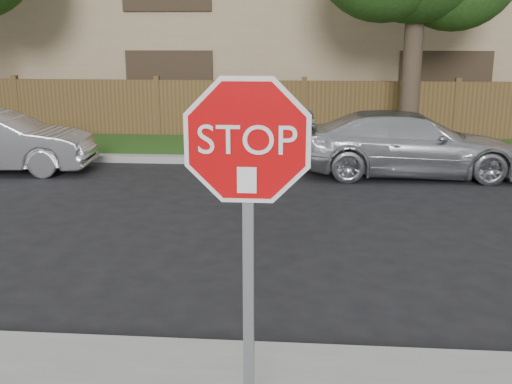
{
  "coord_description": "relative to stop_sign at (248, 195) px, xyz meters",
  "views": [
    {
      "loc": [
        0.06,
        -4.78,
        2.71
      ],
      "look_at": [
        -0.27,
        -0.9,
        1.7
      ],
      "focal_mm": 42.0,
      "sensor_mm": 36.0,
      "label": 1
    }
  ],
  "objects": [
    {
      "name": "apartment_building",
      "position": [
        0.27,
        18.48,
        1.7
      ],
      "size": [
        35.2,
        9.2,
        7.2
      ],
      "color": "#9C8160",
      "rests_on": "ground"
    },
    {
      "name": "sedan_right",
      "position": [
        2.39,
        8.77,
        -1.19
      ],
      "size": [
        4.46,
        1.87,
        1.28
      ],
      "primitive_type": "imported",
      "rotation": [
        0.0,
        0.0,
        1.59
      ],
      "color": "#B2B3B9",
      "rests_on": "ground"
    },
    {
      "name": "grass_strip",
      "position": [
        0.27,
        11.28,
        -1.77
      ],
      "size": [
        70.0,
        3.0,
        0.12
      ],
      "primitive_type": "cube",
      "color": "#1E4714",
      "rests_on": "ground"
    },
    {
      "name": "stop_sign",
      "position": [
        0.0,
        0.0,
        0.0
      ],
      "size": [
        1.01,
        0.13,
        2.55
      ],
      "color": "gray",
      "rests_on": "sidewalk_near"
    },
    {
      "name": "ground",
      "position": [
        0.27,
        1.48,
        -1.83
      ],
      "size": [
        90.0,
        90.0,
        0.0
      ],
      "primitive_type": "plane",
      "color": "black",
      "rests_on": "ground"
    },
    {
      "name": "fence",
      "position": [
        0.27,
        12.88,
        -1.03
      ],
      "size": [
        70.0,
        0.12,
        1.6
      ],
      "primitive_type": "cube",
      "color": "#50371C",
      "rests_on": "ground"
    },
    {
      "name": "far_curb",
      "position": [
        0.27,
        9.63,
        -1.75
      ],
      "size": [
        70.0,
        0.3,
        0.15
      ],
      "primitive_type": "cube",
      "color": "gray",
      "rests_on": "ground"
    }
  ]
}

